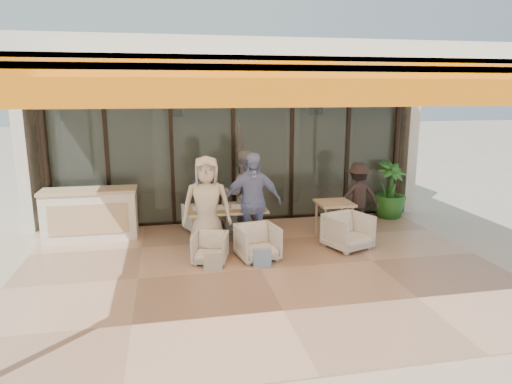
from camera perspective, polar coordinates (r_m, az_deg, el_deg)
The scene contains 21 objects.
ground at distance 7.75m, azimuth 0.59°, elevation -9.79°, with size 70.00×70.00×0.00m, color #C6B293.
terrace_floor at distance 7.75m, azimuth 0.59°, elevation -9.75°, with size 8.00×6.00×0.01m, color tan.
terrace_structure at distance 6.92m, azimuth 1.11°, elevation 15.06°, with size 8.00×6.00×3.40m.
glass_storefront at distance 10.22m, azimuth -2.87°, elevation 4.94°, with size 8.08×0.10×3.20m.
interior_block at distance 12.45m, azimuth -4.46°, elevation 9.18°, with size 9.05×3.62×3.52m.
host_counter at distance 9.74m, azimuth -19.99°, elevation -2.59°, with size 1.85×0.65×1.04m.
dining_table at distance 8.85m, azimuth -3.74°, elevation -2.28°, with size 1.50×0.90×0.93m.
chair_far_left at distance 9.81m, azimuth -6.85°, elevation -3.02°, with size 0.64×0.60×0.66m, color silver.
chair_far_right at distance 9.90m, azimuth -2.00°, elevation -2.59°, with size 0.71×0.67×0.73m, color silver.
chair_near_left at distance 8.01m, azimuth -5.75°, elevation -6.83°, with size 0.58×0.54×0.59m, color silver.
chair_near_right at distance 8.11m, azimuth 0.19°, elevation -6.12°, with size 0.68×0.64×0.70m, color silver.
diner_navy at distance 9.21m, azimuth -6.68°, elevation -1.02°, with size 0.58×0.38×1.60m, color #1B1F3C.
diner_grey at distance 9.29m, azimuth -1.52°, elevation -0.25°, with size 0.87×0.68×1.78m, color slate.
diner_cream at distance 8.31m, azimuth -6.18°, elevation -1.71°, with size 0.89×0.58×1.82m, color beige.
diner_periwinkle at distance 8.42m, azimuth -0.48°, elevation -1.31°, with size 1.09×0.45×1.86m, color #6E7DB8.
tote_bag_cream at distance 7.68m, azimuth -5.43°, elevation -8.69°, with size 0.30×0.10×0.34m, color silver.
tote_bag_blue at distance 7.80m, azimuth 0.78°, elevation -8.29°, with size 0.30×0.10×0.34m, color #99BFD8.
side_table at distance 9.40m, azimuth 9.76°, elevation -1.86°, with size 0.70×0.70×0.74m.
side_chair at distance 8.80m, azimuth 11.44°, elevation -4.67°, with size 0.74×0.69×0.76m, color silver.
standing_woman at distance 10.06m, azimuth 12.63°, elevation -0.50°, with size 0.94×0.54×1.46m, color black.
potted_palm at distance 11.13m, azimuth 16.40°, elevation 0.26°, with size 0.76×0.76×1.36m, color #1E5919.
Camera 1 is at (-1.48, -7.02, 2.94)m, focal length 32.00 mm.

